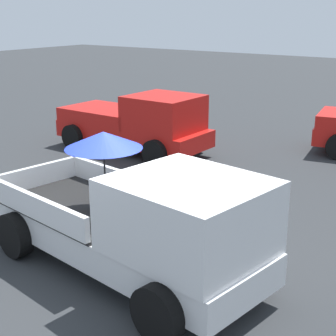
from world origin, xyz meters
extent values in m
plane|color=#2D3033|center=(0.00, 0.00, 0.00)|extent=(80.00, 80.00, 0.00)
cylinder|color=black|center=(1.87, 0.72, 0.40)|extent=(0.83, 0.39, 0.80)
cylinder|color=black|center=(1.59, -1.22, 0.40)|extent=(0.83, 0.39, 0.80)
cylinder|color=black|center=(-1.59, 1.22, 0.40)|extent=(0.83, 0.39, 0.80)
cylinder|color=black|center=(-1.87, -0.72, 0.40)|extent=(0.83, 0.39, 0.80)
cube|color=white|center=(0.00, 0.00, 0.57)|extent=(5.21, 2.50, 0.50)
cube|color=white|center=(1.39, -0.20, 1.36)|extent=(2.34, 2.14, 1.08)
cube|color=#4C606B|center=(2.38, -0.34, 1.56)|extent=(0.31, 1.71, 0.64)
cube|color=black|center=(-1.14, 0.16, 0.85)|extent=(3.03, 2.22, 0.06)
cube|color=white|center=(-1.01, 1.08, 1.08)|extent=(2.79, 0.50, 0.40)
cube|color=white|center=(-1.27, -0.75, 1.08)|extent=(2.79, 0.50, 0.40)
cube|color=white|center=(-2.47, 0.36, 1.08)|extent=(0.36, 1.84, 0.40)
ellipsoid|color=#472D19|center=(-0.39, 0.01, 1.14)|extent=(0.72, 0.41, 0.52)
sphere|color=#472D19|center=(-0.09, -0.04, 1.46)|extent=(0.32, 0.32, 0.28)
cone|color=#472D19|center=(-0.08, 0.04, 1.60)|extent=(0.10, 0.10, 0.12)
cone|color=#472D19|center=(-0.10, -0.12, 1.60)|extent=(0.10, 0.10, 0.12)
cylinder|color=black|center=(-0.55, 0.20, 1.44)|extent=(0.03, 0.03, 1.13)
cone|color=#1E33B7|center=(-0.55, 0.20, 2.11)|extent=(1.46, 1.46, 0.28)
cylinder|color=black|center=(-3.02, 6.87, 0.38)|extent=(0.76, 0.27, 0.76)
cylinder|color=black|center=(-3.06, 4.97, 0.38)|extent=(0.76, 0.27, 0.76)
cylinder|color=black|center=(-6.22, 6.92, 0.38)|extent=(0.76, 0.27, 0.76)
cylinder|color=black|center=(-6.26, 5.02, 0.38)|extent=(0.76, 0.27, 0.76)
cube|color=red|center=(-4.64, 5.94, 0.55)|extent=(4.83, 1.89, 0.50)
cube|color=red|center=(-3.44, 5.92, 1.30)|extent=(1.93, 1.83, 1.00)
cube|color=red|center=(-5.64, 5.96, 1.00)|extent=(2.73, 1.85, 0.40)
camera|label=1|loc=(5.02, -5.86, 4.17)|focal=54.81mm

